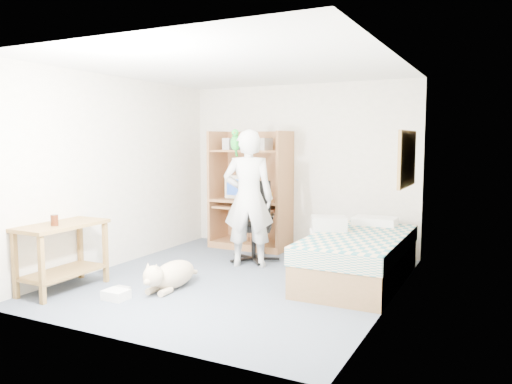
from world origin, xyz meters
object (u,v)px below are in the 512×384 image
Objects in this scene: side_desk at (62,246)px; office_chair at (254,233)px; person at (248,199)px; bed at (359,257)px; printer_cart at (329,246)px; dog at (171,275)px; computer_hutch at (252,195)px.

office_chair is (1.28, 2.18, -0.11)m from side_desk.
person reaches higher than office_chair.
printer_cart is at bearing 162.44° from bed.
office_chair reaches higher than bed.
office_chair is at bearing -98.09° from person.
person is 1.53m from dog.
computer_hutch reaches higher than dog.
office_chair is 1.64m from dog.
computer_hutch is 1.66× the size of office_chair.
side_desk is 1.24m from dog.
side_desk is at bearing -152.10° from dog.
printer_cart is (2.44, 1.95, -0.13)m from side_desk.
computer_hutch reaches higher than bed.
printer_cart is at bearing -32.00° from computer_hutch.
side_desk is at bearing -106.14° from computer_hutch.
computer_hutch reaches higher than side_desk.
computer_hutch is 2.46m from dog.
office_chair is at bearing 145.43° from printer_cart.
dog is (-0.23, -1.61, -0.23)m from office_chair.
bed is at bearing 32.50° from side_desk.
computer_hutch is 2.35m from bed.
bed is 1.12× the size of person.
computer_hutch is 1.00× the size of person.
printer_cart is (1.09, 0.07, -0.54)m from person.
side_desk reaches higher than dog.
printer_cart is (1.39, 1.37, 0.20)m from dog.
person reaches higher than dog.
side_desk is (-2.85, -1.82, 0.21)m from bed.
person is (0.50, -1.06, 0.08)m from computer_hutch.
office_chair is at bearing 80.86° from dog.
side_desk is (-0.85, -2.94, -0.33)m from computer_hutch.
person is 1.21m from printer_cart.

